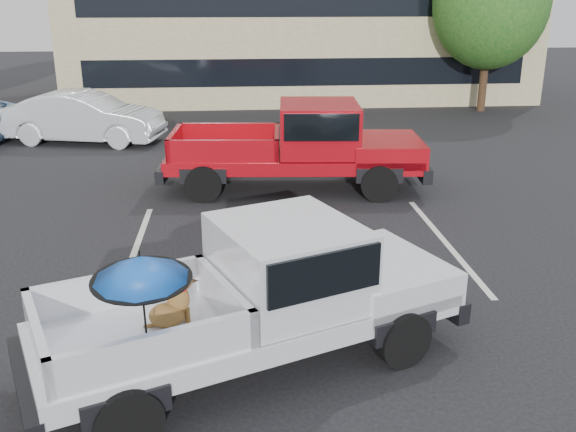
% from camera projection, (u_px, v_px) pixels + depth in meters
% --- Properties ---
extents(ground, '(90.00, 90.00, 0.00)m').
position_uv_depth(ground, '(304.00, 293.00, 10.43)').
color(ground, black).
rests_on(ground, ground).
extents(stripe_left, '(0.12, 5.00, 0.01)m').
position_uv_depth(stripe_left, '(134.00, 252.00, 12.07)').
color(stripe_left, silver).
rests_on(stripe_left, ground).
extents(stripe_right, '(0.12, 5.00, 0.01)m').
position_uv_depth(stripe_right, '(445.00, 242.00, 12.55)').
color(stripe_right, silver).
rests_on(stripe_right, ground).
extents(motel_building, '(20.40, 8.40, 6.30)m').
position_uv_depth(motel_building, '(298.00, 24.00, 29.24)').
color(motel_building, tan).
rests_on(motel_building, ground).
extents(tree_right, '(4.46, 4.46, 6.78)m').
position_uv_depth(tree_right, '(491.00, 2.00, 24.78)').
color(tree_right, '#332114').
rests_on(tree_right, ground).
extents(silver_pickup, '(6.01, 3.99, 2.06)m').
position_uv_depth(silver_pickup, '(272.00, 287.00, 8.25)').
color(silver_pickup, black).
rests_on(silver_pickup, ground).
extents(red_pickup, '(6.57, 2.76, 2.12)m').
position_uv_depth(red_pickup, '(311.00, 143.00, 15.59)').
color(red_pickup, black).
rests_on(red_pickup, ground).
extents(silver_sedan, '(5.21, 2.79, 1.63)m').
position_uv_depth(silver_sedan, '(85.00, 117.00, 20.47)').
color(silver_sedan, silver).
rests_on(silver_sedan, ground).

